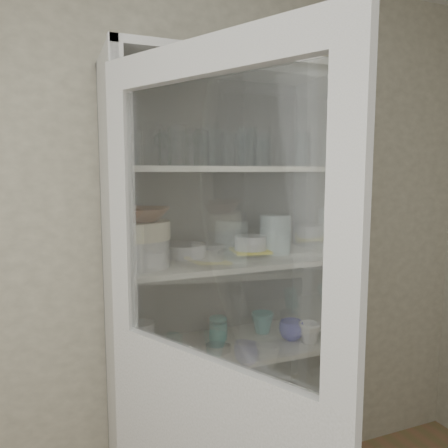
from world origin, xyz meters
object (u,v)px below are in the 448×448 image
object	(u,v)px
goblet_1	(201,146)
mug_white	(310,333)
goblet_2	(241,148)
teal_jar	(218,329)
measuring_cups	(216,348)
white_ramekin	(250,243)
white_canister	(142,337)
tin_box	(241,418)
goblet_3	(258,151)
mug_teal	(263,323)
terracotta_bowl	(141,214)
cream_dish	(188,432)
grey_bowl_stack	(275,234)
goblet_0	(162,148)
cupboard_door	(212,431)
plate_stack_front	(142,253)
glass_platter	(250,254)
yellow_trivet	(250,251)
pantry_cabinet	(219,323)
plate_stack_back	(184,250)
mug_blue	(291,330)
cream_bowl	(141,230)

from	to	relation	value
goblet_1	mug_white	size ratio (longest dim) A/B	1.83
goblet_2	teal_jar	xyz separation A→B (m)	(-0.13, -0.04, -0.84)
measuring_cups	white_ramekin	bearing A→B (deg)	19.34
white_canister	tin_box	xyz separation A→B (m)	(0.45, -0.06, -0.44)
goblet_3	mug_teal	bearing A→B (deg)	-55.22
terracotta_bowl	white_ramekin	size ratio (longest dim) A/B	1.54
goblet_1	goblet_2	bearing A→B (deg)	7.01
cream_dish	tin_box	xyz separation A→B (m)	(0.27, 0.03, -0.01)
goblet_1	cream_dish	distance (m)	1.27
mug_white	white_canister	size ratio (longest dim) A/B	0.77
grey_bowl_stack	goblet_0	bearing A→B (deg)	171.64
goblet_3	white_canister	distance (m)	0.99
cupboard_door	white_canister	xyz separation A→B (m)	(-0.07, 0.68, 0.05)
plate_stack_front	terracotta_bowl	xyz separation A→B (m)	(0.00, 0.00, 0.15)
glass_platter	yellow_trivet	bearing A→B (deg)	0.00
pantry_cabinet	yellow_trivet	world-z (taller)	pantry_cabinet
pantry_cabinet	mug_teal	distance (m)	0.23
yellow_trivet	grey_bowl_stack	world-z (taller)	grey_bowl_stack
white_ramekin	terracotta_bowl	bearing A→B (deg)	-174.60
plate_stack_back	mug_teal	size ratio (longest dim) A/B	1.81
goblet_1	mug_white	distance (m)	0.98
pantry_cabinet	yellow_trivet	xyz separation A→B (m)	(0.13, -0.07, 0.34)
plate_stack_front	measuring_cups	distance (m)	0.54
goblet_2	tin_box	xyz separation A→B (m)	(-0.04, -0.11, -1.26)
tin_box	white_ramekin	bearing A→B (deg)	-0.07
mug_teal	cream_dish	xyz separation A→B (m)	(-0.41, -0.10, -0.41)
glass_platter	measuring_cups	bearing A→B (deg)	-160.66
white_ramekin	measuring_cups	xyz separation A→B (m)	(-0.19, -0.07, -0.44)
yellow_trivet	mug_blue	bearing A→B (deg)	-18.27
measuring_cups	terracotta_bowl	bearing A→B (deg)	176.18
pantry_cabinet	cream_bowl	distance (m)	0.61
goblet_1	mug_blue	world-z (taller)	goblet_1
glass_platter	yellow_trivet	size ratio (longest dim) A/B	1.88
goblet_0	goblet_2	size ratio (longest dim) A/B	0.91
mug_teal	mug_white	bearing A→B (deg)	-46.32
goblet_1	tin_box	distance (m)	1.28
goblet_2	terracotta_bowl	bearing A→B (deg)	-162.83
goblet_3	plate_stack_back	xyz separation A→B (m)	(-0.37, -0.00, -0.45)
goblet_0	goblet_3	bearing A→B (deg)	1.05
goblet_3	white_canister	bearing A→B (deg)	-176.38
goblet_3	yellow_trivet	size ratio (longest dim) A/B	0.94
pantry_cabinet	terracotta_bowl	bearing A→B (deg)	-162.82
goblet_3	plate_stack_back	size ratio (longest dim) A/B	0.77
mug_white	white_ramekin	bearing A→B (deg)	140.06
goblet_2	grey_bowl_stack	distance (m)	0.43
goblet_3	yellow_trivet	distance (m)	0.47
tin_box	pantry_cabinet	bearing A→B (deg)	141.00
yellow_trivet	white_ramekin	xyz separation A→B (m)	(0.00, 0.00, 0.04)
mug_blue	teal_jar	world-z (taller)	teal_jar
plate_stack_back	yellow_trivet	bearing A→B (deg)	-18.18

